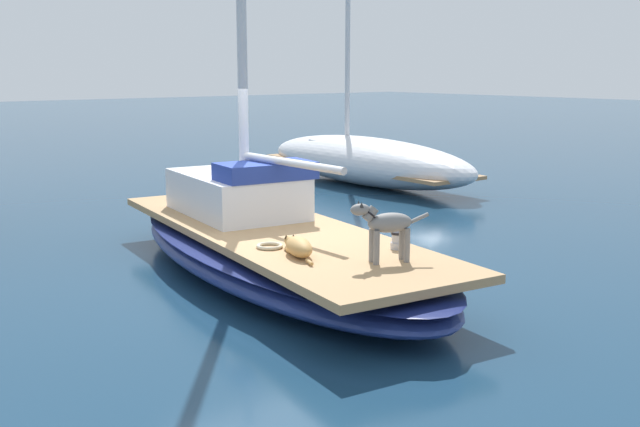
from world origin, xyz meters
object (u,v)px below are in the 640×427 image
dog_grey (386,225)px  coiled_rope (270,246)px  deck_winch (397,241)px  moored_boat_starboard_side (365,159)px  sailboat_main (274,251)px  dog_tan (298,247)px

dog_grey → coiled_rope: 1.55m
deck_winch → moored_boat_starboard_side: (6.07, 7.25, -0.15)m
sailboat_main → coiled_rope: 1.19m
dog_tan → dog_grey: size_ratio=1.02×
deck_winch → sailboat_main: bearing=103.4°
deck_winch → moored_boat_starboard_side: bearing=50.0°
sailboat_main → deck_winch: size_ratio=35.80×
sailboat_main → dog_tan: (-0.66, -1.42, 0.43)m
sailboat_main → deck_winch: 2.00m
deck_winch → coiled_rope: (-1.15, 1.00, -0.08)m
coiled_rope → moored_boat_starboard_side: bearing=40.8°
dog_tan → dog_grey: 1.07m
deck_winch → moored_boat_starboard_side: size_ratio=0.03×
sailboat_main → dog_tan: 1.63m
moored_boat_starboard_side → dog_tan: bearing=-136.8°
sailboat_main → dog_tan: size_ratio=8.17×
coiled_rope → deck_winch: bearing=-41.0°
deck_winch → coiled_rope: bearing=139.0°
dog_tan → moored_boat_starboard_side: bearing=43.2°
sailboat_main → dog_tan: dog_tan is taller
sailboat_main → dog_grey: 2.38m
dog_tan → deck_winch: (1.12, -0.48, -0.01)m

